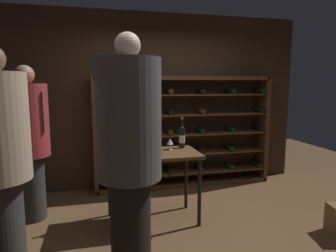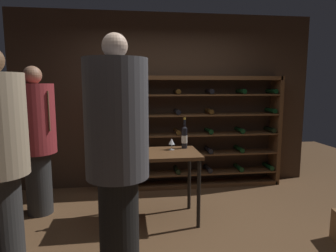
{
  "view_description": "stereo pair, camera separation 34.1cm",
  "coord_description": "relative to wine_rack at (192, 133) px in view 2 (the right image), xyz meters",
  "views": [
    {
      "loc": [
        -0.97,
        -2.97,
        1.65
      ],
      "look_at": [
        -0.17,
        0.32,
        1.17
      ],
      "focal_mm": 31.55,
      "sensor_mm": 36.0,
      "label": 1
    },
    {
      "loc": [
        -0.63,
        -3.03,
        1.65
      ],
      "look_at": [
        -0.17,
        0.32,
        1.17
      ],
      "focal_mm": 31.55,
      "sensor_mm": 36.0,
      "label": 2
    }
  ],
  "objects": [
    {
      "name": "wine_bottle_gold_foil",
      "position": [
        -0.32,
        -0.96,
        0.11
      ],
      "size": [
        0.07,
        0.07,
        0.39
      ],
      "color": "black",
      "rests_on": "tasting_table"
    },
    {
      "name": "back_wall",
      "position": [
        -0.39,
        0.21,
        0.5
      ],
      "size": [
        4.79,
        0.1,
        2.76
      ],
      "primitive_type": "cube",
      "color": "#3D2B1E",
      "rests_on": "ground"
    },
    {
      "name": "ground_plane",
      "position": [
        -0.39,
        -1.53,
        -0.88
      ],
      "size": [
        9.48,
        9.48,
        0.0
      ],
      "primitive_type": "plane",
      "color": "brown"
    },
    {
      "name": "tasting_table",
      "position": [
        -0.73,
        -1.14,
        -0.13
      ],
      "size": [
        1.1,
        0.63,
        0.85
      ],
      "color": "brown",
      "rests_on": "ground"
    },
    {
      "name": "person_guest_khaki",
      "position": [
        -1.11,
        -2.16,
        0.25
      ],
      "size": [
        0.52,
        0.52,
        2.05
      ],
      "rotation": [
        0.0,
        0.0,
        -1.52
      ],
      "color": "black",
      "rests_on": "ground"
    },
    {
      "name": "wine_glass_stemmed_center",
      "position": [
        -0.49,
        -1.04,
        0.07
      ],
      "size": [
        0.08,
        0.08,
        0.14
      ],
      "color": "silver",
      "rests_on": "tasting_table"
    },
    {
      "name": "wine_glass_stemmed_right",
      "position": [
        -0.94,
        -1.0,
        0.08
      ],
      "size": [
        0.08,
        0.08,
        0.15
      ],
      "color": "silver",
      "rests_on": "tasting_table"
    },
    {
      "name": "wine_rack",
      "position": [
        0.0,
        0.0,
        0.0
      ],
      "size": [
        2.87,
        0.32,
        1.78
      ],
      "color": "brown",
      "rests_on": "ground"
    },
    {
      "name": "wine_bottle_red_label",
      "position": [
        -1.1,
        -1.06,
        0.1
      ],
      "size": [
        0.08,
        0.08,
        0.37
      ],
      "color": "black",
      "rests_on": "tasting_table"
    },
    {
      "name": "person_guest_blue_shirt",
      "position": [
        -2.16,
        -0.75,
        0.14
      ],
      "size": [
        0.48,
        0.48,
        1.87
      ],
      "rotation": [
        0.0,
        0.0,
        -0.95
      ],
      "color": "#2E2E2E",
      "rests_on": "ground"
    }
  ]
}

